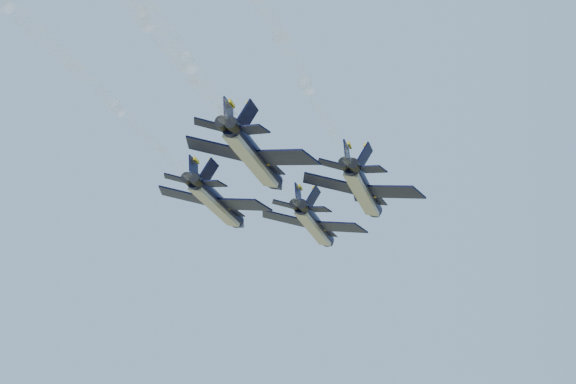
# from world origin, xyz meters

# --- Properties ---
(jet_lead) EXTENTS (14.73, 19.77, 5.18)m
(jet_lead) POSITION_xyz_m (1.39, 17.43, 106.68)
(jet_lead) COLOR black
(jet_left) EXTENTS (14.73, 19.77, 5.18)m
(jet_left) POSITION_xyz_m (-10.02, 6.26, 106.68)
(jet_left) COLOR black
(jet_right) EXTENTS (14.73, 19.77, 5.18)m
(jet_right) POSITION_xyz_m (8.38, 3.52, 106.68)
(jet_right) COLOR black
(jet_slot) EXTENTS (14.73, 19.77, 5.18)m
(jet_slot) POSITION_xyz_m (-2.97, -8.91, 106.68)
(jet_slot) COLOR black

